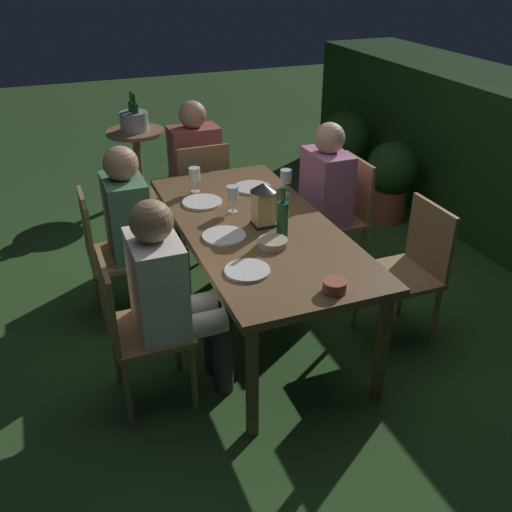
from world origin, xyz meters
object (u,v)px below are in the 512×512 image
(dining_table, at_px, (256,232))
(plate_c, at_px, (224,236))
(chair_head_near, at_px, (201,190))
(wine_glass_c, at_px, (286,177))
(ice_bucket, at_px, (134,119))
(chair_side_left_b, at_px, (135,325))
(lantern_centerpiece, at_px, (263,202))
(plate_a, at_px, (247,270))
(potted_plant_by_hedge, at_px, (344,145))
(side_table, at_px, (137,153))
(chair_side_right_b, at_px, (410,267))
(green_bottle_on_table, at_px, (283,218))
(person_in_cream, at_px, (171,292))
(plate_b, at_px, (252,187))
(chair_side_right_a, at_px, (341,212))
(plate_d, at_px, (202,202))
(person_in_green, at_px, (138,224))
(chair_side_left_a, at_px, (110,251))
(person_in_rust, at_px, (193,163))
(person_in_pink, at_px, (318,196))
(bowl_olives, at_px, (273,243))
(wine_glass_a, at_px, (232,194))
(potted_plant_corner, at_px, (392,176))
(wine_glass_b, at_px, (195,175))
(bowl_bread, at_px, (335,286))

(dining_table, distance_m, plate_c, 0.26)
(dining_table, xyz_separation_m, chair_head_near, (-1.20, 0.00, -0.18))
(wine_glass_c, bearing_deg, ice_bucket, -163.12)
(chair_side_left_b, bearing_deg, lantern_centerpiece, 115.13)
(chair_side_left_b, distance_m, plate_a, 0.63)
(potted_plant_by_hedge, bearing_deg, side_table, -103.54)
(chair_side_left_b, bearing_deg, chair_side_right_b, 90.00)
(green_bottle_on_table, bearing_deg, side_table, -172.12)
(person_in_cream, bearing_deg, side_table, 172.82)
(plate_b, bearing_deg, ice_bucket, -166.53)
(chair_side_right_a, height_order, plate_d, chair_side_right_a)
(person_in_green, relative_size, side_table, 1.74)
(chair_side_right_a, height_order, plate_c, chair_side_right_a)
(chair_side_left_a, height_order, person_in_rust, person_in_rust)
(dining_table, xyz_separation_m, person_in_pink, (-0.43, 0.63, -0.03))
(wine_glass_c, distance_m, bowl_olives, 0.76)
(chair_side_right_b, relative_size, plate_c, 3.48)
(dining_table, relative_size, bowl_olives, 11.61)
(person_in_cream, relative_size, plate_b, 4.59)
(plate_a, bearing_deg, wine_glass_a, 166.48)
(chair_side_right_b, xyz_separation_m, lantern_centerpiece, (-0.40, -0.79, 0.38))
(chair_side_right_b, distance_m, green_bottle_on_table, 0.85)
(chair_side_left_b, height_order, plate_d, chair_side_left_b)
(plate_a, relative_size, potted_plant_corner, 0.33)
(potted_plant_corner, bearing_deg, ice_bucket, -124.34)
(chair_side_left_a, bearing_deg, lantern_centerpiece, 62.17)
(chair_side_right_a, xyz_separation_m, plate_a, (0.94, -1.07, 0.24))
(dining_table, height_order, side_table, dining_table)
(person_in_green, distance_m, lantern_centerpiece, 0.83)
(dining_table, relative_size, wine_glass_b, 11.25)
(chair_head_near, bearing_deg, bowl_bread, 2.23)
(chair_side_right_b, xyz_separation_m, plate_d, (-0.84, -1.03, 0.24))
(chair_side_left_a, bearing_deg, ice_bucket, 164.40)
(plate_a, bearing_deg, potted_plant_corner, 129.45)
(chair_side_left_b, relative_size, potted_plant_corner, 1.22)
(lantern_centerpiece, relative_size, wine_glass_a, 1.57)
(potted_plant_corner, bearing_deg, plate_a, -50.55)
(plate_d, height_order, bowl_bread, bowl_bread)
(bowl_bread, bearing_deg, dining_table, -174.58)
(wine_glass_b, bearing_deg, ice_bucket, -177.66)
(chair_side_left_a, distance_m, side_table, 2.06)
(person_in_green, xyz_separation_m, chair_side_right_a, (-0.00, 1.45, -0.15))
(chair_side_left_a, relative_size, wine_glass_c, 5.15)
(chair_side_right_a, distance_m, green_bottle_on_table, 1.02)
(wine_glass_c, xyz_separation_m, side_table, (-2.05, -0.62, -0.40))
(bowl_olives, bearing_deg, green_bottle_on_table, 136.32)
(wine_glass_a, height_order, plate_b, wine_glass_a)
(wine_glass_b, distance_m, potted_plant_by_hedge, 2.33)
(plate_c, distance_m, potted_plant_by_hedge, 2.80)
(chair_side_right_b, relative_size, potted_plant_corner, 1.22)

